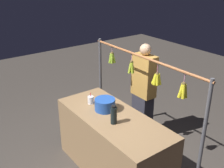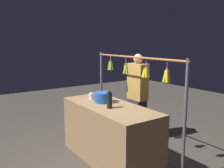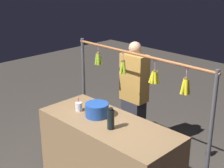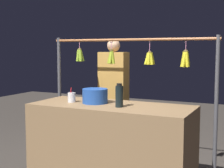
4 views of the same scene
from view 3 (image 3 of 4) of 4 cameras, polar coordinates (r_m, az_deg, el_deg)
The scene contains 6 objects.
market_counter at distance 4.03m, azimuth -0.63°, elevation -12.14°, with size 1.74×0.72×0.87m, color olive.
display_rack at distance 4.03m, azimuth 4.51°, elevation -0.97°, with size 2.08×0.12×1.62m.
water_bottle at distance 3.62m, azimuth -0.21°, elevation -6.04°, with size 0.08×0.08×0.24m.
blue_bucket at distance 3.93m, azimuth -2.60°, elevation -4.46°, with size 0.28×0.28×0.16m, color #224DA7.
drink_cup at distance 4.09m, azimuth -5.72°, elevation -3.89°, with size 0.09×0.09×0.16m.
vendor_person at distance 4.70m, azimuth 3.78°, elevation -2.42°, with size 0.38×0.21×1.60m.
Camera 3 is at (-2.45, 2.38, 2.57)m, focal length 53.21 mm.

